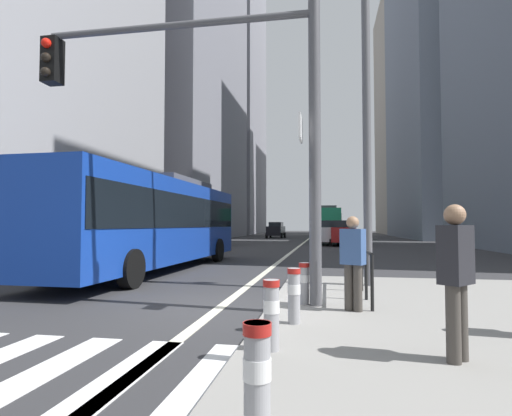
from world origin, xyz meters
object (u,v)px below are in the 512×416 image
city_bus_blue_oncoming (154,218)px  car_receding_near (342,233)px  bollard_back (304,281)px  pedestrian_walking (353,259)px  car_oncoming_mid (276,230)px  pedestrian_far (456,274)px  traffic_signal_gantry (216,96)px  bollard_left (271,311)px  bollard_right (294,293)px  car_receding_far (327,233)px  bollard_front (257,376)px  sedan_white_oncoming (73,242)px  city_bus_red_receding (327,223)px  street_lamp_post (366,75)px  car_oncoming_far (212,233)px  city_bus_red_distant (330,223)px

city_bus_blue_oncoming → car_receding_near: bearing=69.0°
bollard_back → pedestrian_walking: size_ratio=0.47×
car_oncoming_mid → pedestrian_far: bearing=-80.4°
traffic_signal_gantry → bollard_left: size_ratio=7.36×
traffic_signal_gantry → bollard_right: traffic_signal_gantry is taller
city_bus_blue_oncoming → car_receding_far: (6.01, 19.03, -0.85)m
bollard_back → pedestrian_walking: 1.07m
bollard_right → pedestrian_far: bearing=-36.4°
city_bus_blue_oncoming → bollard_front: bearing=-62.7°
city_bus_blue_oncoming → car_oncoming_mid: city_bus_blue_oncoming is taller
city_bus_blue_oncoming → sedan_white_oncoming: size_ratio=2.74×
bollard_front → bollard_back: bearing=89.4°
sedan_white_oncoming → city_bus_red_receding: 29.75m
car_oncoming_mid → street_lamp_post: 40.11m
car_oncoming_far → bollard_right: size_ratio=5.55×
car_oncoming_mid → bollard_back: (5.75, -41.81, -0.41)m
sedan_white_oncoming → traffic_signal_gantry: size_ratio=0.73×
city_bus_blue_oncoming → pedestrian_walking: bearing=-44.5°
sedan_white_oncoming → car_oncoming_mid: same height
city_bus_red_receding → car_oncoming_far: bearing=-126.2°
city_bus_red_receding → bollard_left: size_ratio=14.44×
pedestrian_far → city_bus_red_distant: bearing=91.0°
city_bus_red_receding → car_receding_near: city_bus_red_receding is taller
city_bus_red_receding → bollard_left: 36.83m
city_bus_red_distant → car_oncoming_mid: (-6.57, -9.90, -0.85)m
bollard_left → bollard_back: bearing=85.4°
car_oncoming_far → bollard_right: car_oncoming_far is taller
city_bus_red_receding → street_lamp_post: (0.93, -31.41, 3.45)m
pedestrian_far → city_bus_blue_oncoming: bearing=130.2°
car_oncoming_far → sedan_white_oncoming: bearing=-91.5°
traffic_signal_gantry → bollard_front: size_ratio=7.48×
car_oncoming_mid → car_receding_near: (7.34, -17.28, 0.00)m
city_bus_red_distant → car_receding_near: 27.20m
car_receding_far → street_lamp_post: (0.96, -22.31, 4.29)m
bollard_front → pedestrian_walking: (0.90, 4.38, 0.44)m
car_oncoming_mid → car_oncoming_far: same height
pedestrian_far → car_oncoming_mid: bearing=99.6°
car_receding_near → bollard_right: bearing=-93.6°
bollard_back → pedestrian_far: pedestrian_far is taller
bollard_back → bollard_left: bearing=-94.6°
city_bus_red_receding → pedestrian_far: 36.87m
city_bus_red_receding → car_receding_near: (1.12, -9.46, -0.85)m
bollard_front → bollard_back: size_ratio=1.06×
car_receding_far → car_oncoming_far: (-8.61, -2.73, 0.00)m
city_bus_blue_oncoming → city_bus_red_distant: same height
city_bus_blue_oncoming → car_receding_near: 20.02m
city_bus_blue_oncoming → pedestrian_walking: 9.04m
pedestrian_walking → pedestrian_far: 2.58m
car_receding_far → car_oncoming_far: size_ratio=0.93×
city_bus_red_distant → bollard_front: size_ratio=13.55×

